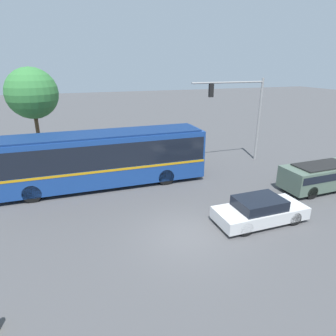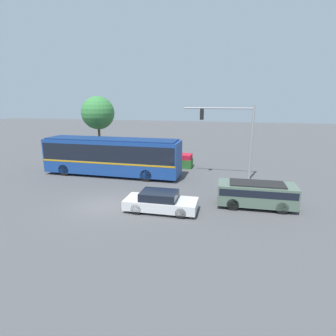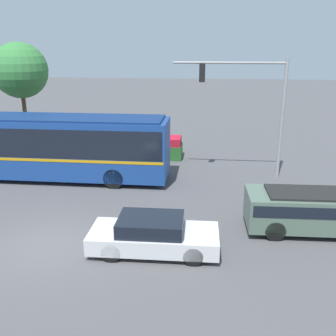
{
  "view_description": "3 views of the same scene",
  "coord_description": "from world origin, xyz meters",
  "px_view_note": "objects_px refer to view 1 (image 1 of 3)",
  "views": [
    {
      "loc": [
        -4.24,
        -10.01,
        7.1
      ],
      "look_at": [
        0.6,
        4.17,
        1.66
      ],
      "focal_mm": 30.74,
      "sensor_mm": 36.0,
      "label": 1
    },
    {
      "loc": [
        7.84,
        -15.03,
        6.59
      ],
      "look_at": [
        3.44,
        3.26,
        1.88
      ],
      "focal_mm": 29.36,
      "sensor_mm": 36.0,
      "label": 2
    },
    {
      "loc": [
        5.44,
        -11.43,
        6.73
      ],
      "look_at": [
        3.67,
        5.71,
        1.13
      ],
      "focal_mm": 40.6,
      "sensor_mm": 36.0,
      "label": 3
    }
  ],
  "objects_px": {
    "city_bus": "(104,156)",
    "street_tree_left": "(32,94)",
    "traffic_light_pole": "(244,107)",
    "sedan_foreground": "(260,210)",
    "suv_left_lane": "(320,175)"
  },
  "relations": [
    {
      "from": "city_bus",
      "to": "street_tree_left",
      "type": "distance_m",
      "value": 7.68
    },
    {
      "from": "traffic_light_pole",
      "to": "street_tree_left",
      "type": "xyz_separation_m",
      "value": [
        -14.43,
        4.23,
        1.0
      ]
    },
    {
      "from": "city_bus",
      "to": "street_tree_left",
      "type": "xyz_separation_m",
      "value": [
        -4.03,
        5.65,
        3.28
      ]
    },
    {
      "from": "sedan_foreground",
      "to": "traffic_light_pole",
      "type": "distance_m",
      "value": 9.91
    },
    {
      "from": "suv_left_lane",
      "to": "city_bus",
      "type": "bearing_deg",
      "value": 156.5
    },
    {
      "from": "city_bus",
      "to": "suv_left_lane",
      "type": "bearing_deg",
      "value": 158.25
    },
    {
      "from": "traffic_light_pole",
      "to": "suv_left_lane",
      "type": "bearing_deg",
      "value": 103.87
    },
    {
      "from": "city_bus",
      "to": "sedan_foreground",
      "type": "distance_m",
      "value": 9.4
    },
    {
      "from": "traffic_light_pole",
      "to": "street_tree_left",
      "type": "bearing_deg",
      "value": -16.32
    },
    {
      "from": "city_bus",
      "to": "sedan_foreground",
      "type": "height_order",
      "value": "city_bus"
    },
    {
      "from": "city_bus",
      "to": "suv_left_lane",
      "type": "relative_size",
      "value": 2.56
    },
    {
      "from": "city_bus",
      "to": "traffic_light_pole",
      "type": "distance_m",
      "value": 10.74
    },
    {
      "from": "sedan_foreground",
      "to": "street_tree_left",
      "type": "xyz_separation_m",
      "value": [
        -10.32,
        12.51,
        4.56
      ]
    },
    {
      "from": "sedan_foreground",
      "to": "suv_left_lane",
      "type": "xyz_separation_m",
      "value": [
        5.64,
        2.06,
        0.33
      ]
    },
    {
      "from": "traffic_light_pole",
      "to": "street_tree_left",
      "type": "height_order",
      "value": "street_tree_left"
    }
  ]
}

